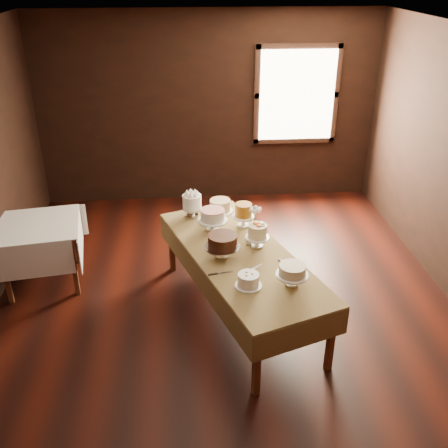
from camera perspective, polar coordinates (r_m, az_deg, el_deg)
floor at (r=5.58m, az=0.17°, el=-9.65°), size 5.00×6.00×0.01m
ceiling at (r=4.48m, az=0.23°, el=20.23°), size 5.00×6.00×0.01m
wall_back at (r=7.70m, az=-1.77°, el=12.65°), size 5.00×0.02×2.80m
window at (r=7.76m, az=8.16°, el=14.05°), size 1.10×0.05×1.30m
display_table at (r=5.17m, az=1.85°, el=-3.83°), size 1.66×2.54×0.73m
side_table at (r=6.07m, az=-20.05°, el=-0.78°), size 1.01×1.01×0.75m
cake_meringue at (r=5.85m, az=-3.58°, el=1.99°), size 0.30×0.30×0.27m
cake_speckled at (r=5.98m, az=-0.42°, el=2.04°), size 0.31×0.31×0.14m
cake_lattice at (r=5.54m, az=-1.27°, el=0.36°), size 0.36×0.36×0.24m
cake_caramel at (r=5.62m, az=2.18°, el=0.88°), size 0.24×0.24×0.28m
cake_chocolate at (r=5.04m, az=-0.16°, el=-2.53°), size 0.39×0.39×0.25m
cake_flowers at (r=5.23m, az=3.75°, el=-1.42°), size 0.27×0.27×0.26m
cake_swirl at (r=4.63m, az=2.75°, el=-6.34°), size 0.27×0.27×0.13m
cake_cream at (r=4.67m, az=7.62°, el=-5.71°), size 0.30×0.30×0.21m
cake_server_a at (r=4.94m, az=3.70°, el=-4.78°), size 0.20×0.17×0.01m
cake_server_b at (r=4.96m, az=7.30°, el=-4.77°), size 0.13×0.22×0.01m
cake_server_c at (r=5.32m, az=0.07°, el=-2.16°), size 0.13×0.23×0.01m
cake_server_d at (r=5.43m, az=2.76°, el=-1.51°), size 0.07×0.24×0.01m
cake_server_e at (r=4.84m, az=0.13°, el=-5.45°), size 0.24×0.07×0.01m
flower_vase at (r=5.45m, az=3.45°, el=-0.72°), size 0.13×0.13×0.13m
flower_bouquet at (r=5.36m, az=3.51°, el=1.03°), size 0.14×0.14×0.20m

